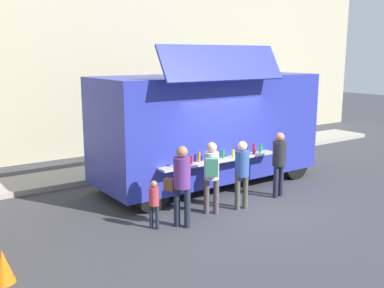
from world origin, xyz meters
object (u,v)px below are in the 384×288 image
(child_near_queue, at_px, (154,200))
(customer_front_ordering, at_px, (242,169))
(food_truck_main, at_px, (208,126))
(customer_extra_browsing, at_px, (279,159))
(traffic_cone_orange, at_px, (3,267))
(customer_rear_waiting, at_px, (181,180))
(customer_mid_with_backpack, at_px, (212,171))
(trash_bin, at_px, (252,140))

(child_near_queue, bearing_deg, customer_front_ordering, -37.72)
(food_truck_main, distance_m, customer_extra_browsing, 2.20)
(food_truck_main, height_order, customer_extra_browsing, food_truck_main)
(traffic_cone_orange, xyz_separation_m, child_near_queue, (3.10, 0.58, 0.35))
(customer_rear_waiting, bearing_deg, customer_front_ordering, -33.23)
(traffic_cone_orange, relative_size, customer_rear_waiting, 0.32)
(customer_front_ordering, distance_m, customer_mid_with_backpack, 0.80)
(food_truck_main, bearing_deg, child_near_queue, -145.77)
(trash_bin, relative_size, customer_front_ordering, 0.60)
(food_truck_main, relative_size, trash_bin, 6.40)
(customer_extra_browsing, bearing_deg, traffic_cone_orange, 86.76)
(trash_bin, height_order, customer_rear_waiting, customer_rear_waiting)
(customer_front_ordering, distance_m, child_near_queue, 2.32)
(child_near_queue, bearing_deg, food_truck_main, -0.30)
(food_truck_main, bearing_deg, customer_front_ordering, -106.23)
(customer_rear_waiting, height_order, child_near_queue, customer_rear_waiting)
(trash_bin, height_order, customer_extra_browsing, customer_extra_browsing)
(food_truck_main, xyz_separation_m, customer_front_ordering, (-0.59, -2.11, -0.68))
(food_truck_main, xyz_separation_m, customer_rear_waiting, (-2.36, -2.23, -0.62))
(traffic_cone_orange, xyz_separation_m, customer_extra_browsing, (6.78, 0.64, 0.72))
(trash_bin, height_order, child_near_queue, child_near_queue)
(customer_rear_waiting, bearing_deg, customer_mid_with_backpack, -22.81)
(food_truck_main, xyz_separation_m, trash_bin, (3.79, 2.32, -1.16))
(customer_front_ordering, xyz_separation_m, customer_extra_browsing, (1.38, 0.16, 0.03))
(trash_bin, bearing_deg, customer_mid_with_backpack, -140.23)
(customer_mid_with_backpack, distance_m, customer_rear_waiting, 1.01)
(customer_mid_with_backpack, bearing_deg, customer_extra_browsing, -52.90)
(traffic_cone_orange, bearing_deg, customer_front_ordering, 5.05)
(customer_front_ordering, height_order, customer_mid_with_backpack, customer_mid_with_backpack)
(food_truck_main, distance_m, traffic_cone_orange, 6.67)
(customer_rear_waiting, bearing_deg, trash_bin, -0.61)
(customer_mid_with_backpack, xyz_separation_m, customer_extra_browsing, (2.17, 0.03, -0.02))
(customer_front_ordering, bearing_deg, trash_bin, -35.64)
(food_truck_main, height_order, customer_mid_with_backpack, food_truck_main)
(traffic_cone_orange, bearing_deg, child_near_queue, 10.67)
(food_truck_main, height_order, child_near_queue, food_truck_main)
(customer_extra_browsing, height_order, child_near_queue, customer_extra_browsing)
(food_truck_main, bearing_deg, trash_bin, 30.99)
(customer_rear_waiting, bearing_deg, customer_extra_browsing, -32.00)
(food_truck_main, bearing_deg, customer_extra_browsing, -68.53)
(customer_front_ordering, height_order, customer_extra_browsing, customer_extra_browsing)
(customer_mid_with_backpack, bearing_deg, trash_bin, -13.99)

